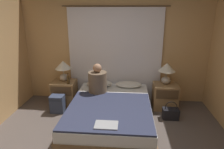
% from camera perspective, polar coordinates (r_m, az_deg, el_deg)
% --- Properties ---
extents(wall_back, '(4.27, 0.06, 2.50)m').
position_cam_1_polar(wall_back, '(4.58, 0.91, 7.65)').
color(wall_back, tan).
rests_on(wall_back, ground_plane).
extents(curtain_panel, '(2.30, 0.03, 2.16)m').
position_cam_1_polar(curtain_panel, '(4.56, 0.84, 5.38)').
color(curtain_panel, white).
rests_on(curtain_panel, ground_plane).
extents(bed, '(1.50, 2.08, 0.43)m').
position_cam_1_polar(bed, '(3.84, -0.41, -10.99)').
color(bed, brown).
rests_on(bed, ground_plane).
extents(nightstand_left, '(0.52, 0.46, 0.54)m').
position_cam_1_polar(nightstand_left, '(4.70, -13.42, -5.05)').
color(nightstand_left, '#937047').
rests_on(nightstand_left, ground_plane).
extents(nightstand_right, '(0.52, 0.46, 0.54)m').
position_cam_1_polar(nightstand_right, '(4.54, 14.88, -5.97)').
color(nightstand_right, '#937047').
rests_on(nightstand_right, ground_plane).
extents(lamp_left, '(0.36, 0.36, 0.46)m').
position_cam_1_polar(lamp_left, '(4.55, -13.74, 1.94)').
color(lamp_left, '#B2A899').
rests_on(lamp_left, nightstand_left).
extents(lamp_right, '(0.36, 0.36, 0.46)m').
position_cam_1_polar(lamp_right, '(4.40, 15.36, 1.24)').
color(lamp_right, '#B2A899').
rests_on(lamp_right, nightstand_right).
extents(pillow_left, '(0.58, 0.33, 0.12)m').
position_cam_1_polar(pillow_left, '(4.51, -3.62, -2.57)').
color(pillow_left, silver).
rests_on(pillow_left, bed).
extents(pillow_right, '(0.58, 0.33, 0.12)m').
position_cam_1_polar(pillow_right, '(4.47, 4.81, -2.81)').
color(pillow_right, silver).
rests_on(pillow_right, bed).
extents(blanket_on_bed, '(1.44, 1.43, 0.03)m').
position_cam_1_polar(blanket_on_bed, '(3.46, -0.87, -9.99)').
color(blanket_on_bed, '#2D334C').
rests_on(blanket_on_bed, bed).
extents(person_left_in_bed, '(0.37, 0.37, 0.62)m').
position_cam_1_polar(person_left_in_bed, '(4.09, -4.16, -1.98)').
color(person_left_in_bed, brown).
rests_on(person_left_in_bed, bed).
extents(beer_bottle_on_left_stand, '(0.06, 0.06, 0.24)m').
position_cam_1_polar(beer_bottle_on_left_stand, '(4.41, -12.42, -1.42)').
color(beer_bottle_on_left_stand, '#513819').
rests_on(beer_bottle_on_left_stand, nightstand_left).
extents(laptop_on_bed, '(0.34, 0.24, 0.02)m').
position_cam_1_polar(laptop_on_bed, '(3.00, -1.64, -14.21)').
color(laptop_on_bed, '#9EA0A5').
rests_on(laptop_on_bed, blanket_on_bed).
extents(backpack_on_floor, '(0.28, 0.23, 0.38)m').
position_cam_1_polar(backpack_on_floor, '(4.38, -15.33, -7.81)').
color(backpack_on_floor, '#333D56').
rests_on(backpack_on_floor, ground_plane).
extents(handbag_on_floor, '(0.31, 0.18, 0.37)m').
position_cam_1_polar(handbag_on_floor, '(4.19, 16.39, -10.58)').
color(handbag_on_floor, black).
rests_on(handbag_on_floor, ground_plane).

